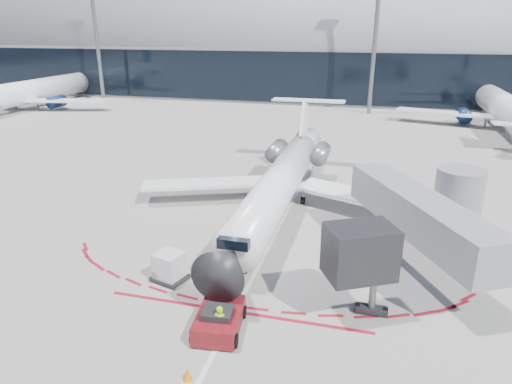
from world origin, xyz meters
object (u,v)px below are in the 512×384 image
(ramp_worker, at_px, (220,323))
(uld_container, at_px, (169,267))
(pushback_tug, at_px, (219,319))
(regional_jet, at_px, (282,180))

(ramp_worker, distance_m, uld_container, 6.26)
(ramp_worker, bearing_deg, pushback_tug, -71.55)
(regional_jet, xyz_separation_m, ramp_worker, (0.58, -16.75, -1.52))
(pushback_tug, bearing_deg, regional_jet, 84.78)
(pushback_tug, height_order, ramp_worker, ramp_worker)
(pushback_tug, relative_size, uld_container, 2.40)
(pushback_tug, relative_size, ramp_worker, 2.85)
(regional_jet, xyz_separation_m, uld_container, (-3.96, -12.45, -1.59))
(regional_jet, xyz_separation_m, pushback_tug, (0.30, -16.06, -1.84))
(regional_jet, height_order, ramp_worker, regional_jet)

